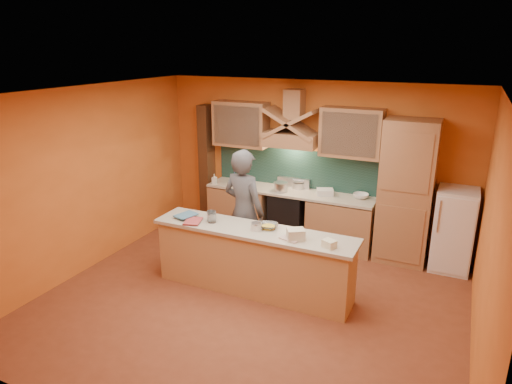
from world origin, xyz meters
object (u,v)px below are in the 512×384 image
at_px(person, 244,211).
at_px(mixing_bowl, 268,226).
at_px(fridge, 453,230).
at_px(stove, 289,216).
at_px(kitchen_scale, 256,227).

height_order(person, mixing_bowl, person).
xyz_separation_m(fridge, mixing_bowl, (-2.33, -1.79, 0.33)).
distance_m(stove, person, 1.48).
xyz_separation_m(person, mixing_bowl, (0.58, -0.42, 0.02)).
bearing_deg(kitchen_scale, mixing_bowl, 68.29).
bearing_deg(fridge, person, -154.71).
bearing_deg(stove, kitchen_scale, -82.38).
distance_m(fridge, kitchen_scale, 3.13).
bearing_deg(person, mixing_bowl, 155.61).
bearing_deg(kitchen_scale, stove, 115.17).
bearing_deg(stove, mixing_bowl, -78.17).
xyz_separation_m(stove, mixing_bowl, (0.37, -1.79, 0.53)).
height_order(stove, person, person).
relative_size(stove, person, 0.47).
bearing_deg(fridge, kitchen_scale, -141.68).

